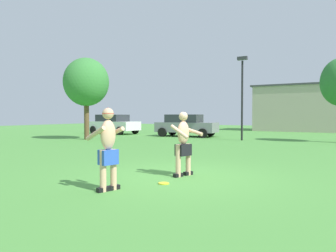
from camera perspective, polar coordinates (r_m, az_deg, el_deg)
ground_plane at (r=8.02m, az=2.13°, el=-9.02°), size 80.00×80.00×0.00m
player_with_cap at (r=6.49m, az=-10.76°, el=-3.42°), size 0.69×0.63×1.68m
player_in_black at (r=7.93m, az=2.80°, el=-2.97°), size 0.67×0.66×1.61m
frisbee at (r=7.14m, az=-0.77°, el=-10.27°), size 0.25×0.25×0.03m
car_white_near_post at (r=26.43m, az=-9.76°, el=0.40°), size 4.45×2.35×1.58m
car_gray_far_end at (r=22.74m, az=3.25°, el=0.18°), size 4.46×2.37×1.58m
lamp_post at (r=19.78m, az=13.21°, el=6.62°), size 0.60×0.24×5.06m
outbuilding_behind_lot at (r=33.29m, az=25.02°, el=2.96°), size 11.12×5.33×4.42m
tree_left_field at (r=20.63m, az=-14.50°, el=7.61°), size 2.82×2.82×5.11m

